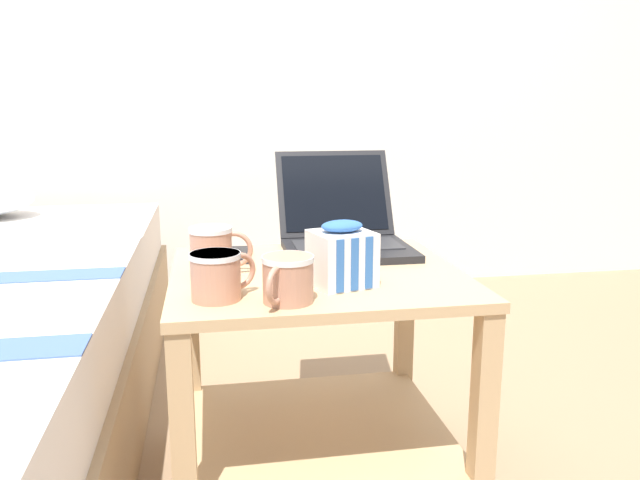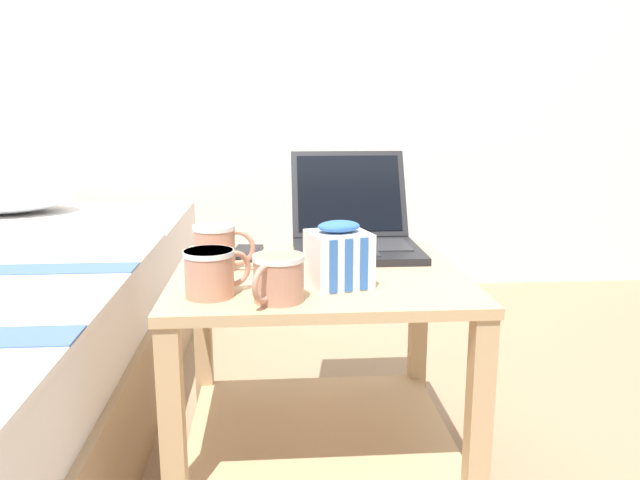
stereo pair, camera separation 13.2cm
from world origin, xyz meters
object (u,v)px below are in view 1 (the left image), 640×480
laptop (344,230)px  snack_bag (342,256)px  mug_front_right (217,273)px  cell_phone (237,255)px  mug_front_left (213,248)px  mug_mid_center (287,277)px

laptop → snack_bag: (-0.07, -0.32, 0.01)m
mug_front_right → cell_phone: (0.05, 0.34, -0.05)m
mug_front_left → mug_front_right: 0.19m
mug_front_right → snack_bag: 0.26m
mug_mid_center → snack_bag: snack_bag is taller
laptop → mug_mid_center: (-0.20, -0.42, 0.00)m
cell_phone → mug_mid_center: bearing=-78.7°
snack_bag → laptop: bearing=77.1°
laptop → snack_bag: size_ratio=2.60×
mug_mid_center → cell_phone: 0.39m
mug_mid_center → laptop: bearing=64.6°
mug_mid_center → snack_bag: (0.12, 0.10, 0.01)m
mug_front_left → mug_mid_center: 0.27m
laptop → mug_front_left: bearing=-150.9°
mug_front_right → cell_phone: size_ratio=0.79×
mug_mid_center → cell_phone: mug_mid_center is taller
mug_front_right → mug_front_left: bearing=91.8°
mug_front_left → laptop: bearing=29.1°
mug_front_left → mug_mid_center: (0.13, -0.23, -0.01)m
cell_phone → laptop: bearing=8.1°
mug_front_right → snack_bag: (0.25, 0.05, 0.01)m
mug_mid_center → snack_bag: bearing=37.8°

